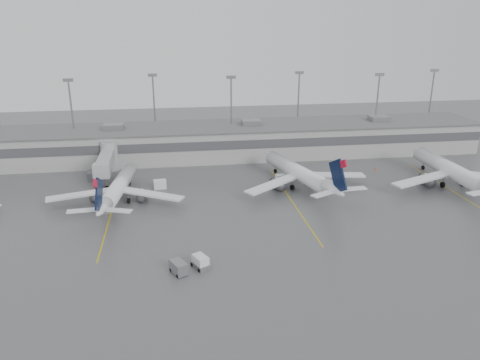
{
  "coord_description": "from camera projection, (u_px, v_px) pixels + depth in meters",
  "views": [
    {
      "loc": [
        -5.3,
        -60.1,
        34.65
      ],
      "look_at": [
        7.03,
        24.0,
        5.0
      ],
      "focal_mm": 35.0,
      "sensor_mm": 36.0,
      "label": 1
    }
  ],
  "objects": [
    {
      "name": "ground",
      "position": [
        216.0,
        268.0,
        68.28
      ],
      "size": [
        260.0,
        260.0,
        0.0
      ],
      "primitive_type": "plane",
      "color": "#4C4C4E",
      "rests_on": "ground"
    },
    {
      "name": "terminal",
      "position": [
        194.0,
        142.0,
        121.07
      ],
      "size": [
        152.0,
        17.0,
        9.45
      ],
      "color": "#A0A09B",
      "rests_on": "ground"
    },
    {
      "name": "light_masts",
      "position": [
        192.0,
        107.0,
        123.88
      ],
      "size": [
        142.4,
        8.0,
        20.6
      ],
      "color": "gray",
      "rests_on": "ground"
    },
    {
      "name": "jet_bridge_right",
      "position": [
        107.0,
        159.0,
        106.91
      ],
      "size": [
        4.0,
        17.2,
        7.0
      ],
      "color": "#949699",
      "rests_on": "ground"
    },
    {
      "name": "stand_markings",
      "position": [
        204.0,
        206.0,
        90.7
      ],
      "size": [
        105.25,
        40.0,
        0.01
      ],
      "color": "#C5AD0B",
      "rests_on": "ground"
    },
    {
      "name": "jet_mid_left",
      "position": [
        117.0,
        188.0,
        91.58
      ],
      "size": [
        26.49,
        29.87,
        9.69
      ],
      "rotation": [
        0.0,
        0.0,
        -0.13
      ],
      "color": "white",
      "rests_on": "ground"
    },
    {
      "name": "jet_mid_right",
      "position": [
        301.0,
        173.0,
        99.42
      ],
      "size": [
        27.69,
        31.48,
        10.44
      ],
      "rotation": [
        0.0,
        0.0,
        0.28
      ],
      "color": "white",
      "rests_on": "ground"
    },
    {
      "name": "jet_far_right",
      "position": [
        453.0,
        171.0,
        100.38
      ],
      "size": [
        30.38,
        34.03,
        11.02
      ],
      "rotation": [
        0.0,
        0.0,
        0.01
      ],
      "color": "white",
      "rests_on": "ground"
    },
    {
      "name": "baggage_tug",
      "position": [
        201.0,
        263.0,
        68.19
      ],
      "size": [
        2.93,
        3.43,
        1.89
      ],
      "rotation": [
        0.0,
        0.0,
        0.47
      ],
      "color": "white",
      "rests_on": "ground"
    },
    {
      "name": "baggage_cart",
      "position": [
        179.0,
        267.0,
        66.56
      ],
      "size": [
        2.74,
        3.27,
        1.83
      ],
      "rotation": [
        0.0,
        0.0,
        0.47
      ],
      "color": "slate",
      "rests_on": "ground"
    },
    {
      "name": "gse_uld_b",
      "position": [
        160.0,
        184.0,
        99.79
      ],
      "size": [
        2.79,
        2.03,
        1.85
      ],
      "primitive_type": "cube",
      "rotation": [
        0.0,
        0.0,
        0.12
      ],
      "color": "white",
      "rests_on": "ground"
    },
    {
      "name": "gse_uld_c",
      "position": [
        281.0,
        178.0,
        103.85
      ],
      "size": [
        2.47,
        1.76,
        1.66
      ],
      "primitive_type": "cube",
      "rotation": [
        0.0,
        0.0,
        0.09
      ],
      "color": "white",
      "rests_on": "ground"
    },
    {
      "name": "gse_loader",
      "position": [
        92.0,
        175.0,
        105.16
      ],
      "size": [
        2.17,
        3.26,
        1.96
      ],
      "primitive_type": "cube",
      "rotation": [
        0.0,
        0.0,
        0.07
      ],
      "color": "slate",
      "rests_on": "ground"
    },
    {
      "name": "cone_b",
      "position": [
        93.0,
        188.0,
        99.16
      ],
      "size": [
        0.39,
        0.39,
        0.61
      ],
      "primitive_type": "cone",
      "color": "#FF5305",
      "rests_on": "ground"
    },
    {
      "name": "cone_c",
      "position": [
        292.0,
        179.0,
        104.97
      ],
      "size": [
        0.43,
        0.43,
        0.69
      ],
      "primitive_type": "cone",
      "color": "#FF5305",
      "rests_on": "ground"
    },
    {
      "name": "cone_d",
      "position": [
        376.0,
        169.0,
        111.89
      ],
      "size": [
        0.45,
        0.45,
        0.72
      ],
      "primitive_type": "cone",
      "color": "#FF5305",
      "rests_on": "ground"
    }
  ]
}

